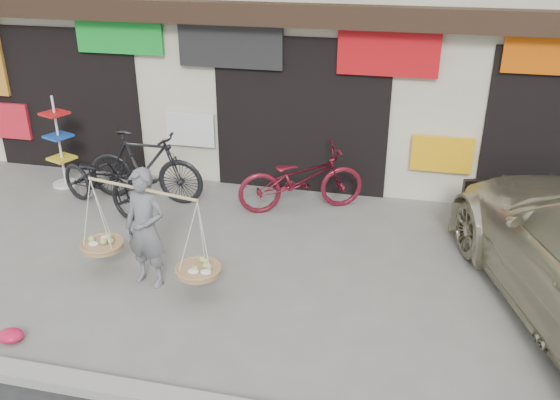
% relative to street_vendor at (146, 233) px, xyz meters
% --- Properties ---
extents(ground, '(70.00, 70.00, 0.00)m').
position_rel_street_vendor_xyz_m(ground, '(1.33, -0.02, -0.75)').
color(ground, slate).
rests_on(ground, ground).
extents(street_vendor, '(2.06, 0.87, 1.62)m').
position_rel_street_vendor_xyz_m(street_vendor, '(0.00, 0.00, 0.00)').
color(street_vendor, slate).
rests_on(street_vendor, ground).
extents(bike_0, '(2.05, 1.40, 1.02)m').
position_rel_street_vendor_xyz_m(bike_0, '(-1.72, 1.92, -0.24)').
color(bike_0, black).
rests_on(bike_0, ground).
extents(bike_1, '(2.08, 0.59, 1.25)m').
position_rel_street_vendor_xyz_m(bike_1, '(-1.15, 2.41, -0.12)').
color(bike_1, black).
rests_on(bike_1, ground).
extents(bike_2, '(2.21, 1.54, 1.10)m').
position_rel_street_vendor_xyz_m(bike_2, '(1.51, 2.66, -0.19)').
color(bike_2, maroon).
rests_on(bike_2, ground).
extents(display_rack, '(0.51, 0.51, 1.67)m').
position_rel_street_vendor_xyz_m(display_rack, '(-2.90, 2.69, -0.07)').
color(display_rack, silver).
rests_on(display_rack, ground).
extents(red_bag, '(0.31, 0.25, 0.14)m').
position_rel_street_vendor_xyz_m(red_bag, '(-1.05, -1.51, -0.68)').
color(red_bag, red).
rests_on(red_bag, ground).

